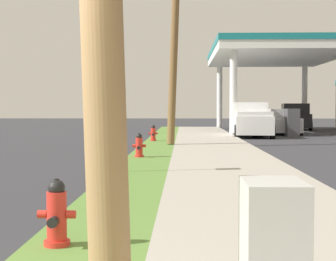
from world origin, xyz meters
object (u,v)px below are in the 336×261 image
Objects in this scene: utility_cabinet at (273,257)px; car_silver_by_near_pump at (281,123)px; utility_pole_midground at (175,25)px; fire_hydrant_nearest at (57,216)px; fire_hydrant_second at (139,147)px; truck_white_at_forecourt at (252,121)px; truck_black_on_apron at (294,117)px; street_sign_post at (124,108)px; fire_hydrant_third at (153,134)px.

car_silver_by_near_pump reaches higher than utility_cabinet.
car_silver_by_near_pump is at bearing 59.42° from utility_pole_midground.
fire_hydrant_nearest is 10.63m from fire_hydrant_second.
utility_pole_midground is (1.00, 6.10, 4.67)m from fire_hydrant_second.
truck_white_at_forecourt is 11.22m from truck_black_on_apron.
utility_cabinet is (2.01, -12.66, 0.14)m from fire_hydrant_second.
fire_hydrant_nearest is 1.00× the size of fire_hydrant_second.
street_sign_post reaches higher than car_silver_by_near_pump.
truck_white_at_forecourt is 0.99× the size of truck_black_on_apron.
car_silver_by_near_pump is 0.82× the size of truck_white_at_forecourt.
truck_white_at_forecourt is (-2.21, -2.95, 0.19)m from car_silver_by_near_pump.
utility_pole_midground reaches higher than fire_hydrant_nearest.
street_sign_post is at bearing -109.84° from car_silver_by_near_pump.
car_silver_by_near_pump is at bearing 53.26° from truck_white_at_forecourt.
truck_white_at_forecourt is at bearing 48.80° from fire_hydrant_third.
street_sign_post is at bearing 102.96° from utility_cabinet.
car_silver_by_near_pump is at bearing 74.85° from fire_hydrant_nearest.
truck_black_on_apron reaches higher than car_silver_by_near_pump.
truck_black_on_apron is at bearing 59.04° from fire_hydrant_third.
car_silver_by_near_pump is (7.51, 20.82, -0.91)m from street_sign_post.
utility_cabinet is 9.19m from street_sign_post.
fire_hydrant_nearest is 1.00× the size of fire_hydrant_third.
fire_hydrant_second is 0.35× the size of street_sign_post.
fire_hydrant_second is at bearing -89.85° from fire_hydrant_third.
street_sign_post is (-0.01, -11.82, 1.19)m from fire_hydrant_third.
utility_cabinet reaches higher than fire_hydrant_third.
utility_pole_midground reaches higher than car_silver_by_near_pump.
street_sign_post reaches higher than fire_hydrant_nearest.
fire_hydrant_nearest is at bearing -89.90° from street_sign_post.
utility_cabinet is 0.18× the size of truck_white_at_forecourt.
truck_black_on_apron is (7.76, 37.04, 0.33)m from utility_cabinet.
utility_cabinet is at bearing -101.83° from truck_black_on_apron.
fire_hydrant_third is at bearing -131.20° from truck_white_at_forecourt.
fire_hydrant_nearest is at bearing -90.12° from fire_hydrant_second.
fire_hydrant_third is at bearing 90.00° from fire_hydrant_nearest.
truck_white_at_forecourt is (5.30, 24.74, 0.47)m from fire_hydrant_nearest.
truck_black_on_apron is (9.77, 24.38, 0.47)m from fire_hydrant_second.
utility_pole_midground is 10.51m from street_sign_post.
fire_hydrant_nearest is 36.36m from truck_black_on_apron.
fire_hydrant_third is 0.17× the size of car_silver_by_near_pump.
fire_hydrant_third is 19.04m from truck_black_on_apron.
fire_hydrant_second is (0.02, 10.63, 0.00)m from fire_hydrant_nearest.
fire_hydrant_third is 0.08× the size of utility_pole_midground.
utility_pole_midground is at bearing 83.99° from street_sign_post.
fire_hydrant_nearest is 0.74× the size of utility_cabinet.
fire_hydrant_third is 0.14× the size of truck_white_at_forecourt.
fire_hydrant_nearest is 0.35× the size of street_sign_post.
utility_pole_midground reaches higher than street_sign_post.
street_sign_post is (-0.04, -3.76, 1.19)m from fire_hydrant_second.
utility_pole_midground is at bearing -62.34° from fire_hydrant_third.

